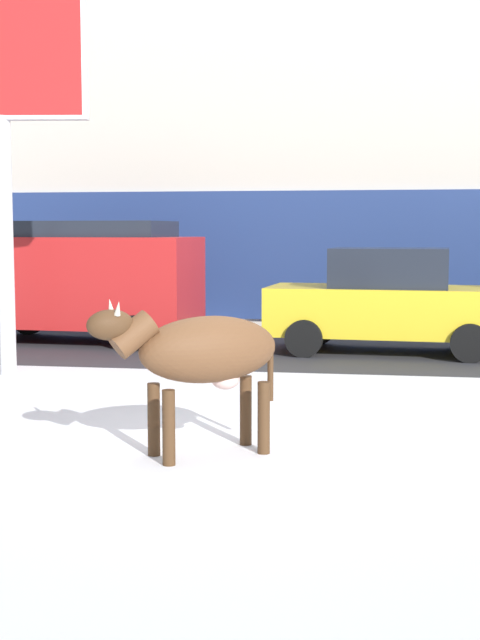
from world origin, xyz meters
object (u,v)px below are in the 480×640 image
car_yellow_sedan (389,301)px  pedestrian_near_billboard (158,287)px  cow_brown (202,353)px  car_red_van (78,278)px  billboard (1,80)px

car_yellow_sedan → pedestrian_near_billboard: size_ratio=2.49×
cow_brown → car_red_van: size_ratio=0.38×
cow_brown → pedestrian_near_billboard: 11.69m
billboard → car_yellow_sedan: bearing=30.8°
billboard → car_red_van: 4.97m
cow_brown → billboard: 6.57m
billboard → pedestrian_near_billboard: bearing=86.2°
car_red_van → car_yellow_sedan: (5.90, -0.55, -0.33)m
cow_brown → car_red_van: 9.07m
cow_brown → billboard: billboard is taller
car_red_van → pedestrian_near_billboard: car_red_van is taller
billboard → pedestrian_near_billboard: (0.46, 7.02, -3.43)m
billboard → car_yellow_sedan: billboard is taller
billboard → pedestrian_near_billboard: 7.83m
cow_brown → car_yellow_sedan: bearing=76.8°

